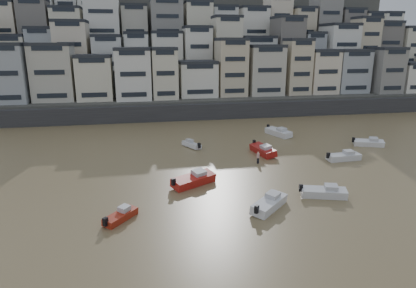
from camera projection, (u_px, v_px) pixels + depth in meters
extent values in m
cube|color=#38383A|center=(197.00, 111.00, 82.67)|extent=(140.00, 3.00, 3.50)
cube|color=#4C4C47|center=(213.00, 105.00, 90.13)|extent=(140.00, 14.00, 4.00)
cube|color=#4C4C47|center=(204.00, 86.00, 100.68)|extent=(140.00, 14.00, 10.00)
cube|color=#4C4C47|center=(197.00, 68.00, 110.96)|extent=(140.00, 14.00, 18.00)
cube|color=#4C4C47|center=(191.00, 53.00, 121.24)|extent=(140.00, 16.00, 26.00)
cube|color=#4C4C47|center=(185.00, 44.00, 133.68)|extent=(140.00, 18.00, 32.00)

